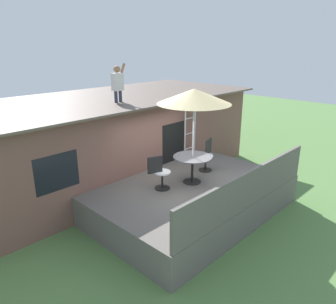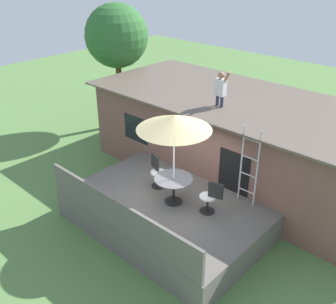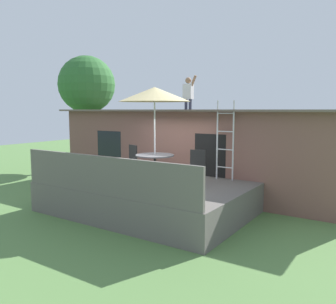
% 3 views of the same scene
% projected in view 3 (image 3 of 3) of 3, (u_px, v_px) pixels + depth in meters
% --- Properties ---
extents(ground_plane, '(40.00, 40.00, 0.00)m').
position_uv_depth(ground_plane, '(149.00, 210.00, 9.56)').
color(ground_plane, '#567F42').
extents(house, '(10.50, 4.50, 2.75)m').
position_uv_depth(house, '(209.00, 148.00, 12.36)').
color(house, brown).
rests_on(house, ground).
extents(deck, '(5.31, 3.62, 0.80)m').
position_uv_depth(deck, '(149.00, 196.00, 9.51)').
color(deck, '#605B56').
rests_on(deck, ground).
extents(deck_railing, '(5.21, 0.08, 0.90)m').
position_uv_depth(deck_railing, '(103.00, 176.00, 7.95)').
color(deck_railing, '#605B56').
rests_on(deck_railing, deck).
extents(patio_table, '(1.04, 1.04, 0.74)m').
position_uv_depth(patio_table, '(155.00, 161.00, 9.37)').
color(patio_table, black).
rests_on(patio_table, deck).
extents(patio_umbrella, '(1.90, 1.90, 2.54)m').
position_uv_depth(patio_umbrella, '(155.00, 94.00, 9.16)').
color(patio_umbrella, silver).
rests_on(patio_umbrella, deck).
extents(step_ladder, '(0.52, 0.04, 2.20)m').
position_uv_depth(step_ladder, '(225.00, 141.00, 9.61)').
color(step_ladder, silver).
rests_on(step_ladder, deck).
extents(person_figure, '(0.47, 0.20, 1.11)m').
position_uv_depth(person_figure, '(188.00, 91.00, 11.47)').
color(person_figure, '#33384C').
rests_on(person_figure, house).
extents(patio_chair_left, '(0.60, 0.44, 0.92)m').
position_uv_depth(patio_chair_left, '(135.00, 161.00, 10.15)').
color(patio_chair_left, black).
rests_on(patio_chair_left, deck).
extents(patio_chair_right, '(0.61, 0.44, 0.92)m').
position_uv_depth(patio_chair_right, '(193.00, 167.00, 9.07)').
color(patio_chair_right, black).
rests_on(patio_chair_right, deck).
extents(backyard_tree, '(2.55, 2.55, 5.16)m').
position_uv_depth(backyard_tree, '(87.00, 85.00, 15.75)').
color(backyard_tree, brown).
rests_on(backyard_tree, ground).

